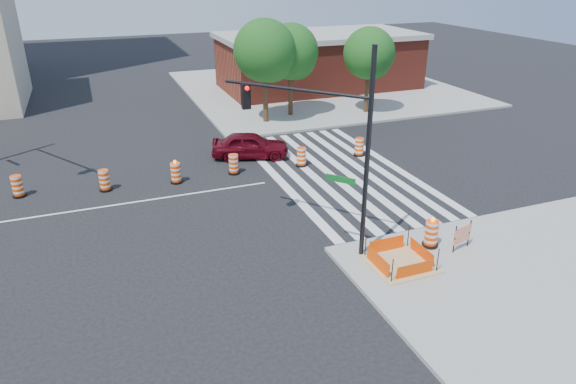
# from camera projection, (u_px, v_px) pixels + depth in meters

# --- Properties ---
(ground) EXTENTS (120.00, 120.00, 0.00)m
(ground) POSITION_uv_depth(u_px,v_px,m) (117.00, 205.00, 22.94)
(ground) COLOR black
(ground) RESTS_ON ground
(sidewalk_ne) EXTENTS (22.00, 22.00, 0.15)m
(sidewalk_ne) POSITION_uv_depth(u_px,v_px,m) (318.00, 88.00, 44.15)
(sidewalk_ne) COLOR gray
(sidewalk_ne) RESTS_ON ground
(crosswalk_east) EXTENTS (6.75, 13.50, 0.01)m
(crosswalk_east) POSITION_uv_depth(u_px,v_px,m) (337.00, 172.00, 26.54)
(crosswalk_east) COLOR silver
(crosswalk_east) RESTS_ON ground
(lane_centerline) EXTENTS (14.00, 0.12, 0.01)m
(lane_centerline) POSITION_uv_depth(u_px,v_px,m) (117.00, 205.00, 22.93)
(lane_centerline) COLOR silver
(lane_centerline) RESTS_ON ground
(excavation_pit) EXTENTS (2.20, 2.20, 0.90)m
(excavation_pit) POSITION_uv_depth(u_px,v_px,m) (400.00, 262.00, 18.15)
(excavation_pit) COLOR tan
(excavation_pit) RESTS_ON ground
(brick_storefront) EXTENTS (16.50, 8.50, 4.60)m
(brick_storefront) POSITION_uv_depth(u_px,v_px,m) (319.00, 61.00, 43.24)
(brick_storefront) COLOR maroon
(brick_storefront) RESTS_ON ground
(red_coupe) EXTENTS (4.51, 2.91, 1.43)m
(red_coupe) POSITION_uv_depth(u_px,v_px,m) (250.00, 145.00, 28.25)
(red_coupe) COLOR #530712
(red_coupe) RESTS_ON ground
(signal_pole_se) EXTENTS (3.78, 4.37, 7.47)m
(signal_pole_se) POSITION_uv_depth(u_px,v_px,m) (326.00, 132.00, 17.60)
(signal_pole_se) COLOR black
(signal_pole_se) RESTS_ON ground
(pit_drum) EXTENTS (0.61, 0.61, 1.19)m
(pit_drum) POSITION_uv_depth(u_px,v_px,m) (431.00, 234.00, 19.12)
(pit_drum) COLOR black
(pit_drum) RESTS_ON ground
(barricade) EXTENTS (0.91, 0.26, 1.09)m
(barricade) POSITION_uv_depth(u_px,v_px,m) (462.00, 235.00, 18.86)
(barricade) COLOR #FF4505
(barricade) RESTS_ON ground
(tree_north_c) EXTENTS (4.01, 3.99, 6.79)m
(tree_north_c) POSITION_uv_depth(u_px,v_px,m) (265.00, 54.00, 32.77)
(tree_north_c) COLOR #382314
(tree_north_c) RESTS_ON ground
(tree_north_d) EXTENTS (3.73, 3.73, 6.34)m
(tree_north_d) POSITION_uv_depth(u_px,v_px,m) (291.00, 55.00, 34.40)
(tree_north_d) COLOR #382314
(tree_north_d) RESTS_ON ground
(tree_north_e) EXTENTS (3.54, 3.54, 6.02)m
(tree_north_e) POSITION_uv_depth(u_px,v_px,m) (369.00, 56.00, 35.19)
(tree_north_e) COLOR #382314
(tree_north_e) RESTS_ON ground
(median_drum_2) EXTENTS (0.60, 0.60, 1.02)m
(median_drum_2) POSITION_uv_depth(u_px,v_px,m) (18.00, 187.00, 23.58)
(median_drum_2) COLOR black
(median_drum_2) RESTS_ON ground
(median_drum_3) EXTENTS (0.60, 0.60, 1.02)m
(median_drum_3) POSITION_uv_depth(u_px,v_px,m) (105.00, 181.00, 24.22)
(median_drum_3) COLOR black
(median_drum_3) RESTS_ON ground
(median_drum_4) EXTENTS (0.60, 0.60, 1.18)m
(median_drum_4) POSITION_uv_depth(u_px,v_px,m) (176.00, 173.00, 25.07)
(median_drum_4) COLOR black
(median_drum_4) RESTS_ON ground
(median_drum_5) EXTENTS (0.60, 0.60, 1.02)m
(median_drum_5) POSITION_uv_depth(u_px,v_px,m) (234.00, 165.00, 26.16)
(median_drum_5) COLOR black
(median_drum_5) RESTS_ON ground
(median_drum_6) EXTENTS (0.60, 0.60, 1.02)m
(median_drum_6) POSITION_uv_depth(u_px,v_px,m) (301.00, 157.00, 27.14)
(median_drum_6) COLOR black
(median_drum_6) RESTS_ON ground
(median_drum_7) EXTENTS (0.60, 0.60, 1.02)m
(median_drum_7) POSITION_uv_depth(u_px,v_px,m) (359.00, 147.00, 28.61)
(median_drum_7) COLOR black
(median_drum_7) RESTS_ON ground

